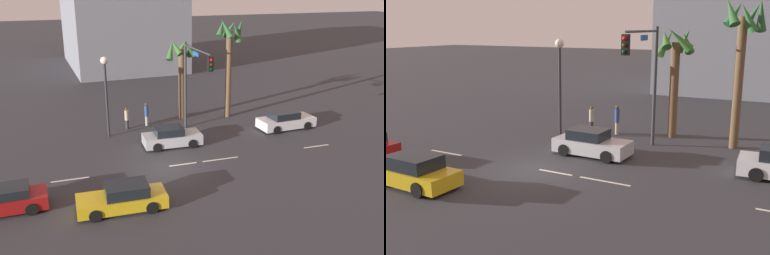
# 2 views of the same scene
# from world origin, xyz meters

# --- Properties ---
(ground_plane) EXTENTS (220.00, 220.00, 0.00)m
(ground_plane) POSITION_xyz_m (0.00, 0.00, 0.00)
(ground_plane) COLOR #333338
(lane_stripe_2) EXTENTS (2.19, 0.14, 0.01)m
(lane_stripe_2) POSITION_xyz_m (-5.86, 0.00, 0.01)
(lane_stripe_2) COLOR silver
(lane_stripe_2) RESTS_ON ground_plane
(lane_stripe_3) EXTENTS (1.81, 0.14, 0.01)m
(lane_stripe_3) POSITION_xyz_m (1.09, 0.00, 0.01)
(lane_stripe_3) COLOR silver
(lane_stripe_3) RESTS_ON ground_plane
(lane_stripe_4) EXTENTS (2.46, 0.14, 0.01)m
(lane_stripe_4) POSITION_xyz_m (3.65, 0.00, 0.01)
(lane_stripe_4) COLOR silver
(lane_stripe_4) RESTS_ON ground_plane
(lane_stripe_5) EXTENTS (1.99, 0.14, 0.01)m
(lane_stripe_5) POSITION_xyz_m (10.92, 0.00, 0.01)
(lane_stripe_5) COLOR silver
(lane_stripe_5) RESTS_ON ground_plane
(car_0) EXTENTS (4.29, 1.89, 1.34)m
(car_0) POSITION_xyz_m (-9.17, -2.75, 0.63)
(car_0) COLOR maroon
(car_0) RESTS_ON ground_plane
(car_1) EXTENTS (4.55, 2.14, 1.42)m
(car_1) POSITION_xyz_m (10.80, 4.12, 0.66)
(car_1) COLOR silver
(car_1) RESTS_ON ground_plane
(car_3) EXTENTS (4.08, 1.98, 1.40)m
(car_3) POSITION_xyz_m (1.29, 3.37, 0.65)
(car_3) COLOR #B7B7BC
(car_3) RESTS_ON ground_plane
(car_4) EXTENTS (4.56, 1.96, 1.39)m
(car_4) POSITION_xyz_m (-3.47, -4.39, 0.64)
(car_4) COLOR gold
(car_4) RESTS_ON ground_plane
(traffic_signal) EXTENTS (0.43, 5.24, 6.72)m
(traffic_signal) POSITION_xyz_m (3.54, 5.25, 4.55)
(traffic_signal) COLOR #38383D
(traffic_signal) RESTS_ON ground_plane
(streetlamp) EXTENTS (0.56, 0.56, 5.98)m
(streetlamp) POSITION_xyz_m (-2.61, 6.70, 4.21)
(streetlamp) COLOR #2D2D33
(streetlamp) RESTS_ON ground_plane
(pedestrian_0) EXTENTS (0.43, 0.43, 1.88)m
(pedestrian_0) POSITION_xyz_m (0.64, 8.28, 1.01)
(pedestrian_0) COLOR #B2A58C
(pedestrian_0) RESTS_ON ground_plane
(pedestrian_1) EXTENTS (0.37, 0.37, 1.73)m
(pedestrian_1) POSITION_xyz_m (-1.01, 7.96, 0.92)
(pedestrian_1) COLOR #333338
(pedestrian_1) RESTS_ON ground_plane
(palm_tree_0) EXTENTS (2.37, 2.46, 8.32)m
(palm_tree_0) POSITION_xyz_m (7.77, 8.44, 5.77)
(palm_tree_0) COLOR brown
(palm_tree_0) RESTS_ON ground_plane
(palm_tree_1) EXTENTS (2.63, 2.61, 6.79)m
(palm_tree_1) POSITION_xyz_m (3.91, 9.27, 4.64)
(palm_tree_1) COLOR brown
(palm_tree_1) RESTS_ON ground_plane
(building_1) EXTENTS (14.29, 18.54, 15.47)m
(building_1) POSITION_xyz_m (3.23, 34.59, 7.74)
(building_1) COLOR gray
(building_1) RESTS_ON ground_plane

